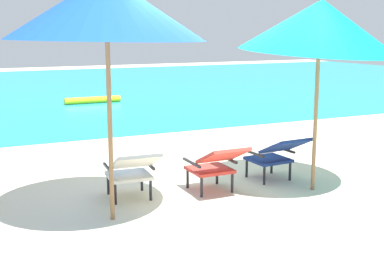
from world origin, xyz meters
TOP-DOWN VIEW (x-y plane):
  - ground_plane at (0.00, 4.00)m, footprint 40.00×40.00m
  - ocean_band at (0.00, 12.71)m, footprint 40.00×18.00m
  - swim_buoy at (0.70, 8.62)m, footprint 1.60×0.18m
  - lounge_chair_left at (-1.03, -0.08)m, footprint 0.60×0.91m
  - lounge_chair_center at (0.03, -0.25)m, footprint 0.55×0.87m
  - lounge_chair_right at (1.03, -0.12)m, footprint 0.59×0.90m
  - beach_umbrella_left at (-1.42, -0.56)m, footprint 2.22×2.21m
  - beach_umbrella_right at (1.27, -0.62)m, footprint 2.71×2.72m

SIDE VIEW (x-z plane):
  - ground_plane at x=0.00m, z-range 0.00..0.00m
  - ocean_band at x=0.00m, z-range 0.00..0.01m
  - swim_buoy at x=0.70m, z-range 0.01..0.19m
  - lounge_chair_left at x=-1.03m, z-range 0.06..0.75m
  - lounge_chair_center at x=0.03m, z-range 0.06..0.75m
  - lounge_chair_right at x=1.03m, z-range 0.06..0.75m
  - beach_umbrella_right at x=1.27m, z-range 0.86..3.37m
  - beach_umbrella_left at x=-1.42m, z-range 0.97..3.61m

